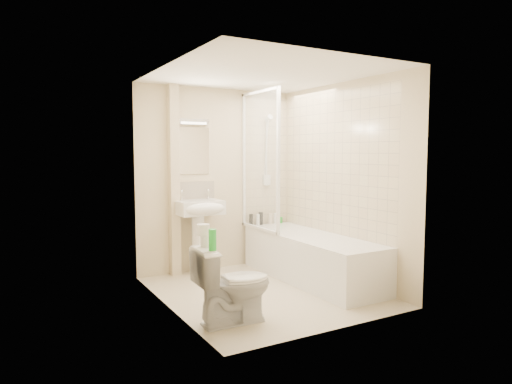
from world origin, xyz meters
TOP-DOWN VIEW (x-y plane):
  - floor at (0.00, 0.00)m, footprint 2.50×2.50m
  - wall_back at (0.00, 1.25)m, footprint 2.20×0.02m
  - wall_left at (-1.10, 0.00)m, footprint 0.02×2.50m
  - wall_right at (1.10, 0.00)m, footprint 0.02×2.50m
  - ceiling at (0.00, 0.00)m, footprint 2.20×2.50m
  - tile_back at (0.75, 1.24)m, footprint 0.70×0.01m
  - tile_right at (1.09, 0.14)m, footprint 0.01×2.10m
  - pipe_boxing at (-0.62, 1.19)m, footprint 0.12×0.12m
  - splashback at (-0.35, 1.24)m, footprint 0.60×0.02m
  - mirror at (-0.35, 1.24)m, footprint 0.46×0.01m
  - strip_light at (-0.35, 1.22)m, footprint 0.42×0.07m
  - bathtub at (0.75, 0.14)m, footprint 0.70×2.10m
  - shower_screen at (0.40, 0.80)m, footprint 0.04×0.92m
  - shower_fixture at (0.75, 1.19)m, footprint 0.10×0.16m
  - pedestal_sink at (-0.35, 1.01)m, footprint 0.56×0.51m
  - bottle_black_a at (0.47, 1.16)m, footprint 0.05×0.05m
  - bottle_white_a at (0.58, 1.16)m, footprint 0.05×0.05m
  - bottle_black_b at (0.63, 1.16)m, footprint 0.06×0.06m
  - bottle_cream at (0.79, 1.16)m, footprint 0.07×0.07m
  - bottle_white_b at (0.87, 1.16)m, footprint 0.06×0.06m
  - bottle_green at (0.95, 1.16)m, footprint 0.06×0.06m
  - toilet at (-0.72, -0.66)m, footprint 0.46×0.74m
  - toilet_roll_lower at (-0.95, -0.58)m, footprint 0.10×0.10m
  - toilet_roll_upper at (-0.97, -0.57)m, footprint 0.11×0.11m
  - green_bottle at (-0.97, -0.77)m, footprint 0.07×0.07m

SIDE VIEW (x-z plane):
  - floor at x=0.00m, z-range 0.00..0.00m
  - bathtub at x=0.75m, z-range 0.01..0.56m
  - toilet at x=-0.72m, z-range 0.00..0.72m
  - bottle_green at x=0.95m, z-range 0.55..0.64m
  - bottle_white_b at x=0.87m, z-range 0.55..0.70m
  - bottle_cream at x=0.79m, z-range 0.55..0.70m
  - bottle_white_a at x=0.58m, z-range 0.55..0.70m
  - bottle_black_a at x=0.47m, z-range 0.55..0.71m
  - bottle_black_b at x=0.63m, z-range 0.55..0.73m
  - pedestal_sink at x=-0.35m, z-range 0.22..1.30m
  - toilet_roll_lower at x=-0.95m, z-range 0.72..0.82m
  - green_bottle at x=-0.97m, z-range 0.72..0.91m
  - toilet_roll_upper at x=-0.97m, z-range 0.82..0.92m
  - splashback at x=-0.35m, z-range 0.88..1.18m
  - wall_back at x=0.00m, z-range 0.00..2.40m
  - wall_left at x=-1.10m, z-range 0.00..2.40m
  - wall_right at x=1.10m, z-range 0.00..2.40m
  - pipe_boxing at x=-0.62m, z-range 0.00..2.40m
  - tile_back at x=0.75m, z-range 0.55..2.30m
  - tile_right at x=1.09m, z-range 0.55..2.30m
  - shower_screen at x=0.40m, z-range 0.55..2.35m
  - shower_fixture at x=0.75m, z-range 1.05..2.04m
  - mirror at x=-0.35m, z-range 1.28..1.88m
  - strip_light at x=-0.35m, z-range 1.92..1.98m
  - ceiling at x=0.00m, z-range 2.39..2.41m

